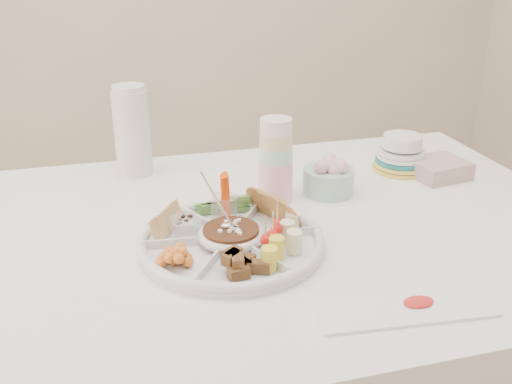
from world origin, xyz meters
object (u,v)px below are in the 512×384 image
object	(u,v)px
dining_table	(263,359)
party_tray	(231,238)
thermos	(132,130)
plate_stack	(401,153)

from	to	relation	value
dining_table	party_tray	world-z (taller)	party_tray
dining_table	thermos	bearing A→B (deg)	122.75
dining_table	party_tray	size ratio (longest dim) A/B	4.00
dining_table	party_tray	xyz separation A→B (m)	(-0.09, -0.08, 0.40)
plate_stack	party_tray	bearing A→B (deg)	-150.60
party_tray	thermos	world-z (taller)	thermos
thermos	plate_stack	xyz separation A→B (m)	(0.72, -0.17, -0.08)
party_tray	thermos	size ratio (longest dim) A/B	1.52
party_tray	plate_stack	world-z (taller)	plate_stack
thermos	plate_stack	bearing A→B (deg)	-13.11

